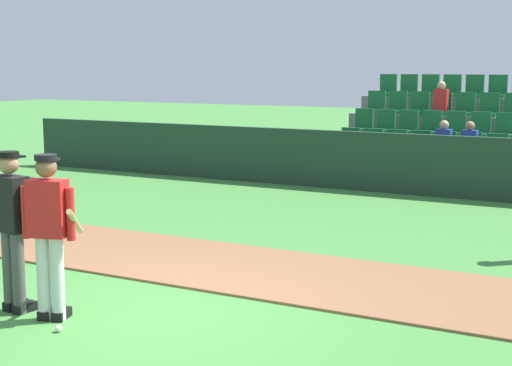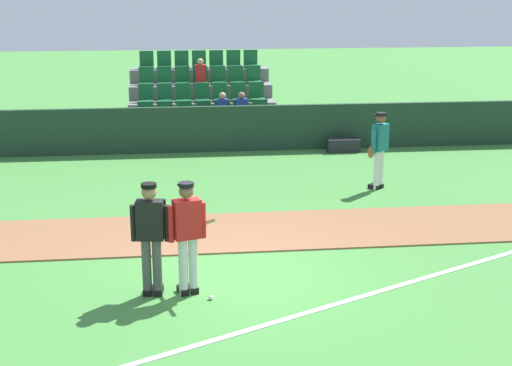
% 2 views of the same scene
% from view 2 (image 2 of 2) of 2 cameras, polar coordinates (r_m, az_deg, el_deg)
% --- Properties ---
extents(ground_plane, '(80.00, 80.00, 0.00)m').
position_cam_2_polar(ground_plane, '(12.10, -1.77, -7.10)').
color(ground_plane, '#42843A').
extents(infield_dirt_path, '(28.00, 2.25, 0.03)m').
position_cam_2_polar(infield_dirt_path, '(14.05, -2.49, -3.78)').
color(infield_dirt_path, brown).
rests_on(infield_dirt_path, ground).
extents(foul_line_chalk, '(10.78, 5.45, 0.01)m').
position_cam_2_polar(foul_line_chalk, '(12.24, 12.68, -7.18)').
color(foul_line_chalk, white).
rests_on(foul_line_chalk, ground).
extents(dugout_fence, '(20.00, 0.16, 1.27)m').
position_cam_2_polar(dugout_fence, '(20.56, -3.90, 4.15)').
color(dugout_fence, '#1E3828').
rests_on(dugout_fence, ground).
extents(stadium_bleachers, '(4.45, 3.80, 2.45)m').
position_cam_2_polar(stadium_bleachers, '(22.80, -4.17, 5.50)').
color(stadium_bleachers, slate).
rests_on(stadium_bleachers, ground).
extents(batter_red_jersey, '(0.74, 0.69, 1.76)m').
position_cam_2_polar(batter_red_jersey, '(11.12, -5.26, -3.89)').
color(batter_red_jersey, silver).
rests_on(batter_red_jersey, ground).
extents(umpire_home_plate, '(0.59, 0.34, 1.76)m').
position_cam_2_polar(umpire_home_plate, '(11.14, -8.08, -3.77)').
color(umpire_home_plate, '#4C4C4C').
rests_on(umpire_home_plate, ground).
extents(runner_teal_jersey, '(0.58, 0.49, 1.76)m').
position_cam_2_polar(runner_teal_jersey, '(16.95, 9.44, 2.69)').
color(runner_teal_jersey, white).
rests_on(runner_teal_jersey, ground).
extents(baseball, '(0.07, 0.07, 0.07)m').
position_cam_2_polar(baseball, '(11.23, -3.48, -8.76)').
color(baseball, white).
rests_on(baseball, ground).
extents(equipment_bag, '(0.90, 0.36, 0.36)m').
position_cam_2_polar(equipment_bag, '(20.73, 6.70, 2.89)').
color(equipment_bag, '#232328').
rests_on(equipment_bag, ground).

